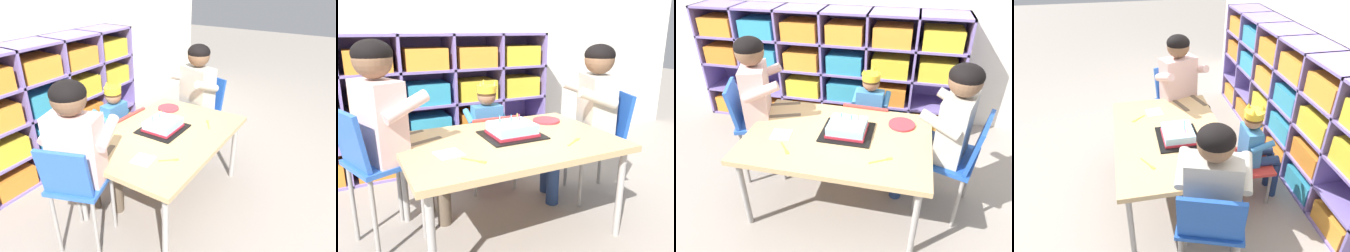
{
  "view_description": "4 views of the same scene",
  "coord_description": "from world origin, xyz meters",
  "views": [
    {
      "loc": [
        -1.61,
        -1.04,
        1.58
      ],
      "look_at": [
        0.04,
        0.0,
        0.6
      ],
      "focal_mm": 32.72,
      "sensor_mm": 36.0,
      "label": 1
    },
    {
      "loc": [
        -0.77,
        -1.54,
        1.14
      ],
      "look_at": [
        0.02,
        0.06,
        0.61
      ],
      "focal_mm": 35.34,
      "sensor_mm": 36.0,
      "label": 2
    },
    {
      "loc": [
        0.4,
        -1.56,
        1.63
      ],
      "look_at": [
        0.02,
        0.08,
        0.58
      ],
      "focal_mm": 32.52,
      "sensor_mm": 36.0,
      "label": 3
    },
    {
      "loc": [
        1.91,
        -0.29,
        1.84
      ],
      "look_at": [
        0.06,
        0.08,
        0.66
      ],
      "focal_mm": 34.19,
      "sensor_mm": 36.0,
      "label": 4
    }
  ],
  "objects": [
    {
      "name": "fork_at_table_front_edge",
      "position": [
        0.31,
        -0.19,
        0.56
      ],
      "size": [
        0.13,
        0.09,
        0.0
      ],
      "rotation": [
        0.0,
        0.0,
        3.68
      ],
      "color": "yellow",
      "rests_on": "activity_table"
    },
    {
      "name": "classroom_chair_blue",
      "position": [
        0.12,
        0.52,
        0.34
      ],
      "size": [
        0.38,
        0.37,
        0.57
      ],
      "rotation": [
        0.0,
        0.0,
        3.1
      ],
      "color": "red",
      "rests_on": "ground"
    },
    {
      "name": "fork_by_napkin",
      "position": [
        -0.27,
        -0.21,
        0.56
      ],
      "size": [
        0.09,
        0.11,
        0.0
      ],
      "rotation": [
        0.0,
        0.0,
        2.27
      ],
      "color": "yellow",
      "rests_on": "activity_table"
    },
    {
      "name": "classroom_back_wall",
      "position": [
        0.0,
        1.37,
        1.33
      ],
      "size": [
        5.6,
        0.1,
        2.65
      ],
      "primitive_type": "cube",
      "color": "silver",
      "rests_on": "ground"
    },
    {
      "name": "classroom_chair_adult_side",
      "position": [
        -0.69,
        0.17,
        0.48
      ],
      "size": [
        0.44,
        0.41,
        0.77
      ],
      "rotation": [
        0.0,
        0.0,
        1.93
      ],
      "color": "blue",
      "rests_on": "ground"
    },
    {
      "name": "guest_at_table_side",
      "position": [
        0.65,
        0.14,
        0.65
      ],
      "size": [
        0.48,
        0.46,
        1.05
      ],
      "rotation": [
        0.0,
        0.0,
        -1.9
      ],
      "color": "#B2ADA3",
      "rests_on": "ground"
    },
    {
      "name": "paper_napkin_square",
      "position": [
        -0.36,
        -0.07,
        0.55
      ],
      "size": [
        0.14,
        0.14,
        0.0
      ],
      "primitive_type": "cube",
      "rotation": [
        0.0,
        0.0,
        0.14
      ],
      "color": "white",
      "rests_on": "activity_table"
    },
    {
      "name": "activity_table",
      "position": [
        0.0,
        0.0,
        0.51
      ],
      "size": [
        1.17,
        0.79,
        0.55
      ],
      "color": "tan",
      "rests_on": "ground"
    },
    {
      "name": "child_with_crown",
      "position": [
        0.12,
        0.62,
        0.49
      ],
      "size": [
        0.3,
        0.31,
        0.79
      ],
      "rotation": [
        0.0,
        0.0,
        3.1
      ],
      "color": "#3D7FBC",
      "rests_on": "ground"
    },
    {
      "name": "birthday_cake_on_tray",
      "position": [
        0.05,
        0.05,
        0.59
      ],
      "size": [
        0.33,
        0.3,
        0.11
      ],
      "color": "black",
      "rests_on": "activity_table"
    },
    {
      "name": "classroom_chair_guest_side",
      "position": [
        0.76,
        0.1,
        0.46
      ],
      "size": [
        0.44,
        0.46,
        0.74
      ],
      "rotation": [
        0.0,
        0.0,
        -1.9
      ],
      "color": "#1E4CA8",
      "rests_on": "ground"
    },
    {
      "name": "storage_cubby_shelf",
      "position": [
        -0.38,
        1.13,
        0.54
      ],
      "size": [
        2.5,
        0.36,
        1.11
      ],
      "color": "#7F6BB2",
      "rests_on": "ground"
    },
    {
      "name": "adult_helper_seated",
      "position": [
        -0.58,
        0.21,
        0.69
      ],
      "size": [
        0.49,
        0.47,
        1.1
      ],
      "rotation": [
        0.0,
        0.0,
        1.93
      ],
      "color": "beige",
      "rests_on": "ground"
    },
    {
      "name": "ground",
      "position": [
        0.0,
        0.0,
        0.0
      ],
      "size": [
        16.0,
        16.0,
        0.0
      ],
      "primitive_type": "plane",
      "color": "gray"
    },
    {
      "name": "paper_plate_stack",
      "position": [
        0.39,
        0.22,
        0.56
      ],
      "size": [
        0.18,
        0.18,
        0.01
      ],
      "primitive_type": "cylinder",
      "color": "#DB333D",
      "rests_on": "activity_table"
    }
  ]
}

